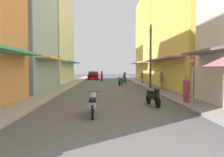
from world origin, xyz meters
TOP-DOWN VIEW (x-y plane):
  - ground_plane at (0.00, 21.16)m, footprint 110.69×110.69m
  - sidewalk_left at (-4.46, 21.16)m, footprint 1.56×58.31m
  - sidewalk_right at (4.46, 21.16)m, footprint 1.56×58.31m
  - building_left_mid at (-8.23, 16.27)m, footprint 7.05×8.08m
  - building_left_far at (-8.23, 26.66)m, footprint 7.05×11.22m
  - building_right_far at (8.23, 30.65)m, footprint 7.05×12.45m
  - motorbike_maroon at (-0.82, 31.43)m, footprint 0.55×1.81m
  - motorbike_green at (1.44, 22.23)m, footprint 0.69×1.76m
  - motorbike_black at (2.20, 8.33)m, footprint 0.60×1.80m
  - motorbike_silver at (-0.84, 6.07)m, footprint 0.55×1.81m
  - motorbike_orange at (2.32, 27.07)m, footprint 0.57×1.80m
  - parked_car at (-2.31, 36.14)m, footprint 1.91×4.16m
  - pedestrian_midway at (4.35, 24.55)m, footprint 0.34×0.34m
  - pedestrian_foreground at (4.12, 8.82)m, footprint 0.34×0.34m
  - pedestrian_far at (4.91, 17.28)m, footprint 0.34×0.34m
  - utility_pole at (3.93, 17.49)m, footprint 0.20×1.20m
  - street_sign_no_entry at (3.83, 7.29)m, footprint 0.07×0.60m

SIDE VIEW (x-z plane):
  - ground_plane at x=0.00m, z-range 0.00..0.00m
  - sidewalk_left at x=-4.46m, z-range 0.00..0.12m
  - sidewalk_right at x=4.46m, z-range 0.00..0.12m
  - motorbike_green at x=1.44m, z-range 0.02..0.99m
  - motorbike_black at x=2.20m, z-range 0.02..0.99m
  - motorbike_silver at x=-0.84m, z-range 0.02..0.99m
  - motorbike_maroon at x=-0.82m, z-range -0.09..1.49m
  - motorbike_orange at x=2.32m, z-range -0.09..1.49m
  - parked_car at x=-2.31m, z-range 0.01..1.46m
  - pedestrian_foreground at x=4.12m, z-range 0.00..1.56m
  - pedestrian_far at x=4.91m, z-range 0.00..1.64m
  - pedestrian_midway at x=4.35m, z-range 0.00..1.66m
  - street_sign_no_entry at x=3.83m, z-range 0.39..3.04m
  - utility_pole at x=3.93m, z-range 0.07..6.12m
  - building_left_mid at x=-8.23m, z-range -0.01..11.71m
  - building_right_far at x=8.23m, z-range -0.01..12.79m
  - building_left_far at x=-8.23m, z-range -0.01..15.89m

